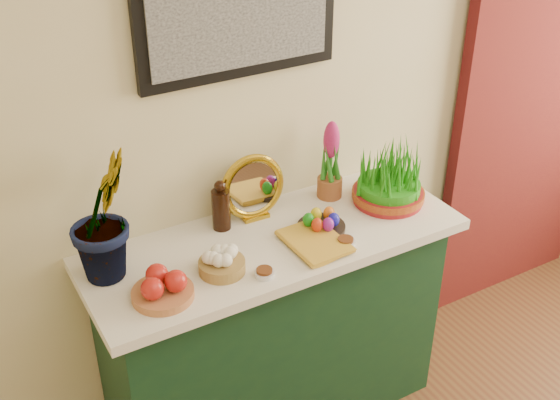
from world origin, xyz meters
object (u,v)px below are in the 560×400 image
object	(u,v)px
sideboard	(274,334)
wheatgrass_sabzeh	(389,179)
mirror	(253,188)
hyacinth_green	(100,198)
book	(293,249)

from	to	relation	value
sideboard	wheatgrass_sabzeh	xyz separation A→B (m)	(0.51, -0.01, 0.57)
mirror	wheatgrass_sabzeh	xyz separation A→B (m)	(0.51, -0.17, -0.02)
hyacinth_green	sideboard	bearing A→B (deg)	-49.99
mirror	book	xyz separation A→B (m)	(0.00, -0.28, -0.11)
book	wheatgrass_sabzeh	bearing A→B (deg)	11.75
hyacinth_green	book	size ratio (longest dim) A/B	2.35
mirror	wheatgrass_sabzeh	distance (m)	0.54
sideboard	hyacinth_green	xyz separation A→B (m)	(-0.58, 0.09, 0.76)
hyacinth_green	wheatgrass_sabzeh	bearing A→B (deg)	-46.45
book	wheatgrass_sabzeh	xyz separation A→B (m)	(0.50, 0.12, 0.08)
sideboard	mirror	world-z (taller)	mirror
mirror	wheatgrass_sabzeh	world-z (taller)	mirror
wheatgrass_sabzeh	mirror	bearing A→B (deg)	161.77
mirror	sideboard	bearing A→B (deg)	-91.28
hyacinth_green	mirror	distance (m)	0.61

